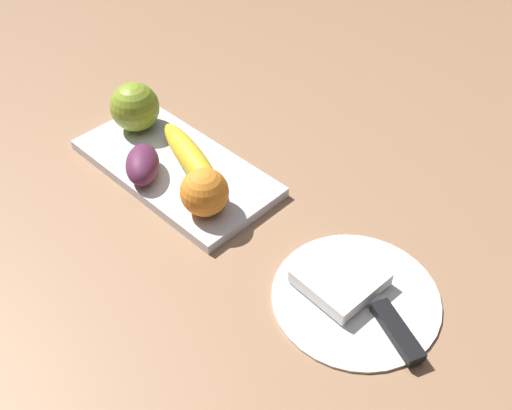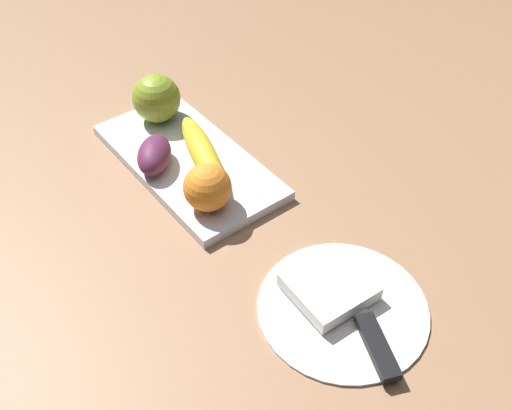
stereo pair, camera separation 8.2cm
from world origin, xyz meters
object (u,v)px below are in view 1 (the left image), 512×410
apple (135,107)px  grape_bunch (143,164)px  dinner_plate (356,296)px  knife (390,322)px  folded_napkin (340,278)px  fruit_tray (175,168)px  banana (191,158)px  orange_near_apple (204,192)px

apple → grape_bunch: 0.13m
dinner_plate → knife: size_ratio=1.27×
grape_bunch → knife: size_ratio=0.50×
apple → folded_napkin: (-0.46, 0.02, -0.04)m
fruit_tray → banana: banana is taller
fruit_tray → banana: (-0.03, -0.01, 0.03)m
grape_bunch → knife: (-0.43, -0.04, -0.03)m
fruit_tray → banana: bearing=-156.9°
grape_bunch → orange_near_apple: bearing=-173.2°
apple → banana: (-0.15, 0.01, -0.02)m
dinner_plate → grape_bunch: bearing=7.8°
fruit_tray → grape_bunch: size_ratio=3.92×
fruit_tray → dinner_plate: fruit_tray is taller
apple → knife: bearing=177.2°
orange_near_apple → folded_napkin: bearing=-170.6°
knife → apple: bearing=20.8°
grape_bunch → folded_napkin: size_ratio=0.89×
banana → folded_napkin: (-0.31, 0.01, -0.02)m
apple → orange_near_apple: apple is taller
dinner_plate → folded_napkin: (0.03, -0.00, 0.01)m
apple → knife: size_ratio=0.48×
folded_napkin → knife: size_ratio=0.56×
fruit_tray → dinner_plate: 0.36m
folded_napkin → grape_bunch: bearing=8.4°
orange_near_apple → folded_napkin: 0.23m
banana → knife: banana is taller
banana → apple: bearing=14.4°
orange_near_apple → folded_napkin: orange_near_apple is taller
knife → fruit_tray: bearing=22.6°
folded_napkin → knife: bearing=174.9°
apple → fruit_tray: bearing=170.9°
dinner_plate → knife: bearing=172.5°
dinner_plate → banana: bearing=-2.1°
fruit_tray → orange_near_apple: bearing=162.3°
dinner_plate → knife: (-0.06, 0.01, 0.01)m
orange_near_apple → knife: (-0.31, -0.03, -0.04)m
apple → folded_napkin: size_ratio=0.84×
dinner_plate → knife: knife is taller
fruit_tray → apple: 0.13m
fruit_tray → knife: bearing=179.0°
apple → grape_bunch: (-0.11, 0.07, -0.02)m
knife → grape_bunch: bearing=29.5°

